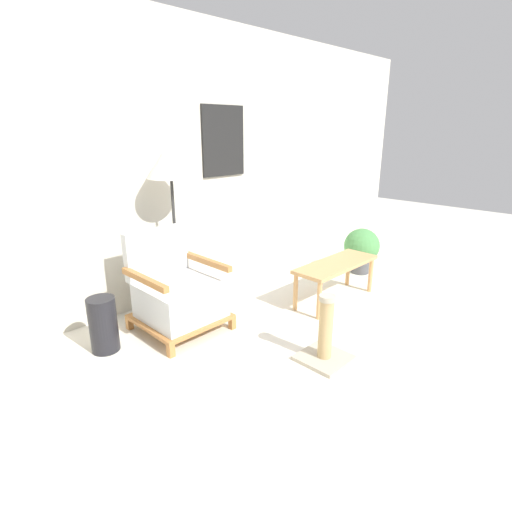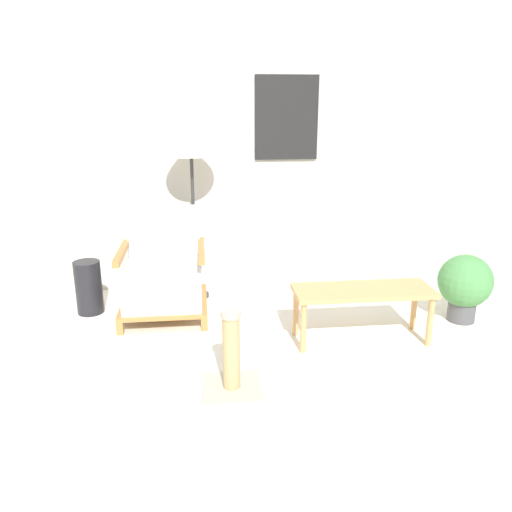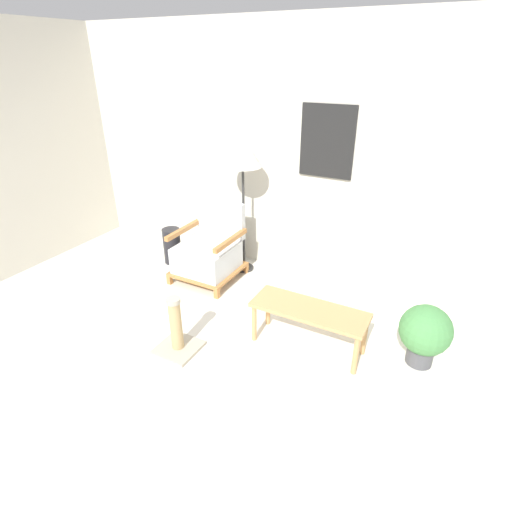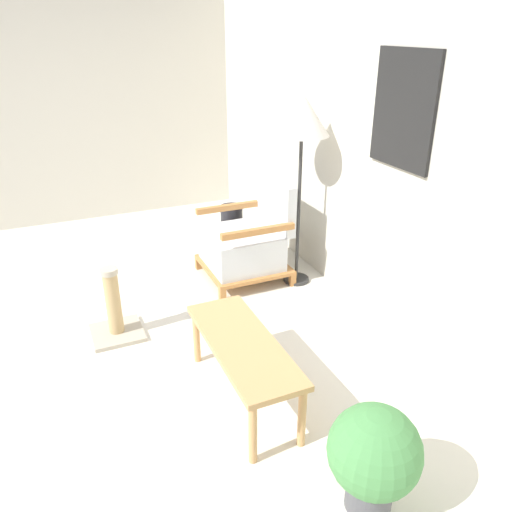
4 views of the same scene
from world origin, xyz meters
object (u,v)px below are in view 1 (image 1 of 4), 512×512
Objects in this scene: potted_plant at (362,248)px; armchair at (177,294)px; floor_lamp at (170,165)px; vase at (103,325)px; coffee_table at (336,268)px; scratching_post at (325,339)px.

armchair is at bearing 170.67° from potted_plant.
potted_plant is at bearing -9.33° from armchair.
floor_lamp is (0.25, 0.36, 1.05)m from armchair.
vase is at bearing 170.45° from armchair.
potted_plant is at bearing 15.11° from coffee_table.
scratching_post is (0.22, -1.57, -1.20)m from floor_lamp.
armchair is 1.61× the size of scratching_post.
coffee_table is at bearing 30.24° from scratching_post.
floor_lamp is 1.99m from scratching_post.
potted_plant reaches higher than scratching_post.
vase is (-0.88, -0.25, -1.15)m from floor_lamp.
potted_plant is (2.12, -0.75, -1.06)m from floor_lamp.
potted_plant is 2.07m from scratching_post.
armchair is 1.31m from scratching_post.
floor_lamp is at bearing 16.17° from vase.
potted_plant reaches higher than coffee_table.
vase is (-2.08, 0.74, -0.13)m from coffee_table.
armchair reaches higher than coffee_table.
coffee_table is 0.95m from potted_plant.
armchair is 2.41m from potted_plant.
floor_lamp reaches higher than coffee_table.
vase is 3.04m from potted_plant.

